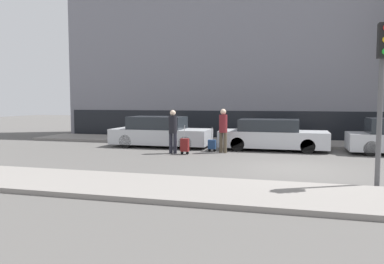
{
  "coord_description": "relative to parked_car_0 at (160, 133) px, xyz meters",
  "views": [
    {
      "loc": [
        -0.05,
        -12.07,
        2.11
      ],
      "look_at": [
        -3.83,
        1.8,
        0.95
      ],
      "focal_mm": 35.0,
      "sensor_mm": 36.0,
      "label": 1
    }
  ],
  "objects": [
    {
      "name": "traffic_light",
      "position": [
        8.05,
        -6.82,
        2.13
      ],
      "size": [
        0.28,
        0.47,
        3.93
      ],
      "color": "#515154",
      "rests_on": "ground_plane"
    },
    {
      "name": "parked_car_0",
      "position": [
        0.0,
        0.0,
        0.0
      ],
      "size": [
        4.62,
        1.84,
        1.42
      ],
      "color": "#B7BABF",
      "rests_on": "ground_plane"
    },
    {
      "name": "building_facade",
      "position": [
        6.12,
        6.15,
        5.47
      ],
      "size": [
        28.0,
        2.89,
        12.29
      ],
      "color": "slate",
      "rests_on": "ground_plane"
    },
    {
      "name": "ground_plane",
      "position": [
        6.12,
        -4.47,
        -0.66
      ],
      "size": [
        80.0,
        80.0,
        0.0
      ],
      "primitive_type": "plane",
      "color": "#565451"
    },
    {
      "name": "sidewalk_far",
      "position": [
        6.12,
        2.53,
        -0.6
      ],
      "size": [
        28.0,
        3.0,
        0.12
      ],
      "color": "gray",
      "rests_on": "ground_plane"
    },
    {
      "name": "pedestrian_left",
      "position": [
        1.32,
        -2.07,
        0.35
      ],
      "size": [
        0.35,
        0.34,
        1.78
      ],
      "rotation": [
        0.0,
        0.0,
        2.92
      ],
      "color": "#23232D",
      "rests_on": "ground_plane"
    },
    {
      "name": "trolley_right",
      "position": [
        2.75,
        -1.12,
        -0.35
      ],
      "size": [
        0.34,
        0.29,
        1.05
      ],
      "color": "navy",
      "rests_on": "ground_plane"
    },
    {
      "name": "parked_car_1",
      "position": [
        5.16,
        0.15,
        -0.03
      ],
      "size": [
        4.63,
        1.84,
        1.35
      ],
      "color": "#B7BABF",
      "rests_on": "ground_plane"
    },
    {
      "name": "sidewalk_near",
      "position": [
        6.12,
        -8.22,
        -0.6
      ],
      "size": [
        28.0,
        2.5,
        0.12
      ],
      "color": "gray",
      "rests_on": "ground_plane"
    },
    {
      "name": "pedestrian_right",
      "position": [
        3.26,
        -1.32,
        0.38
      ],
      "size": [
        0.34,
        0.34,
        1.82
      ],
      "rotation": [
        0.0,
        0.0,
        -0.38
      ],
      "color": "#4C4233",
      "rests_on": "ground_plane"
    },
    {
      "name": "trolley_left",
      "position": [
        1.86,
        -2.2,
        -0.29
      ],
      "size": [
        0.34,
        0.29,
        1.18
      ],
      "color": "maroon",
      "rests_on": "ground_plane"
    },
    {
      "name": "parked_bicycle",
      "position": [
        5.4,
        2.2,
        -0.17
      ],
      "size": [
        1.77,
        0.06,
        0.96
      ],
      "color": "black",
      "rests_on": "sidewalk_far"
    }
  ]
}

